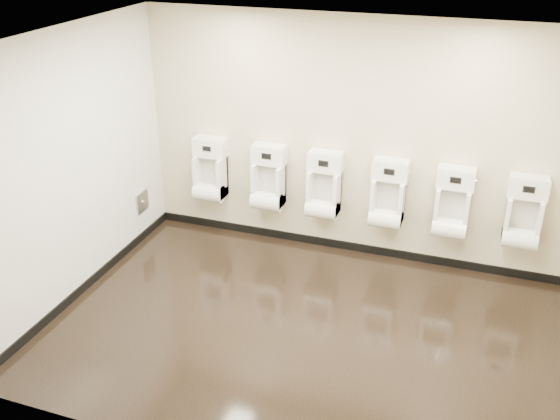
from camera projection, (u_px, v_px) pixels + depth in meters
The scene contains 15 objects.
ground at pixel (304, 331), 6.18m from camera, with size 5.00×3.50×0.00m, color black.
ceiling at pixel (310, 45), 4.95m from camera, with size 5.00×3.50×0.00m, color white.
back_wall at pixel (352, 141), 7.05m from camera, with size 5.00×0.02×2.80m, color beige.
front_wall at pixel (229, 312), 4.08m from camera, with size 5.00×0.02×2.80m, color beige.
left_wall at pixel (71, 169), 6.30m from camera, with size 0.02×3.50×2.80m, color beige.
tile_overlay_left at pixel (71, 169), 6.30m from camera, with size 0.01×3.50×2.80m, color white.
skirting_back at pixel (346, 245), 7.64m from camera, with size 5.00×0.02×0.10m, color black.
skirting_left at pixel (90, 282), 6.89m from camera, with size 0.02×3.50×0.10m, color black.
access_panel at pixel (142, 202), 7.71m from camera, with size 0.04×0.25×0.25m.
urinal_0 at pixel (210, 174), 7.70m from camera, with size 0.42×0.31×0.78m.
urinal_1 at pixel (268, 182), 7.48m from camera, with size 0.42×0.31×0.78m.
urinal_2 at pixel (324, 190), 7.27m from camera, with size 0.42×0.31×0.78m.
urinal_3 at pixel (388, 199), 7.05m from camera, with size 0.42×0.31×0.78m.
urinal_4 at pixel (452, 208), 6.84m from camera, with size 0.42×0.31×0.78m.
urinal_5 at pixel (523, 218), 6.63m from camera, with size 0.42×0.31×0.78m.
Camera 1 is at (1.42, -4.83, 3.80)m, focal length 40.00 mm.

